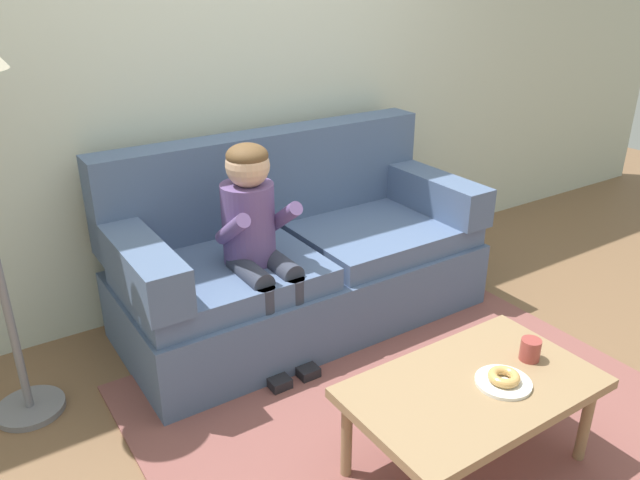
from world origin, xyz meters
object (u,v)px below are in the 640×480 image
object	(u,v)px
coffee_table	(473,393)
mug	(530,350)
person_child	(256,234)
donut	(504,377)
couch	(297,259)
toy_controller	(464,364)

from	to	relation	value
coffee_table	mug	bearing A→B (deg)	-1.50
coffee_table	person_child	distance (m)	1.24
person_child	donut	bearing A→B (deg)	-72.95
couch	mug	xyz separation A→B (m)	(0.24, -1.39, 0.10)
coffee_table	donut	bearing A→B (deg)	-33.63
couch	person_child	distance (m)	0.52
donut	mug	xyz separation A→B (m)	(0.21, 0.05, 0.01)
coffee_table	person_child	xyz separation A→B (m)	(-0.29, 1.17, 0.30)
mug	donut	bearing A→B (deg)	-165.88
coffee_table	toy_controller	size ratio (longest dim) A/B	4.26
mug	person_child	bearing A→B (deg)	116.51
coffee_table	mug	size ratio (longest dim) A/B	10.69
coffee_table	person_child	bearing A→B (deg)	103.74
couch	toy_controller	xyz separation A→B (m)	(0.42, -0.91, -0.33)
mug	toy_controller	xyz separation A→B (m)	(0.19, 0.49, -0.43)
couch	coffee_table	bearing A→B (deg)	-92.75
couch	toy_controller	bearing A→B (deg)	-65.08
mug	couch	bearing A→B (deg)	99.57
couch	donut	bearing A→B (deg)	-89.02
couch	mug	world-z (taller)	couch
couch	coffee_table	world-z (taller)	couch
donut	coffee_table	bearing A→B (deg)	146.37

